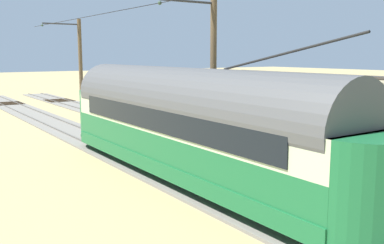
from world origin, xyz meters
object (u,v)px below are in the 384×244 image
Objects in this scene: coach_adjacent at (354,127)px; catenary_pole_mid_near at (212,77)px; vintage_streetcar at (186,123)px; catenary_pole_foreground at (80,67)px.

coach_adjacent is 2.02× the size of catenary_pole_mid_near.
coach_adjacent is (-4.92, 3.70, -0.10)m from vintage_streetcar.
coach_adjacent is at bearing 143.03° from vintage_streetcar.
catenary_pole_foreground is 16.35m from catenary_pole_mid_near.
catenary_pole_foreground is at bearing -83.88° from coach_adjacent.
vintage_streetcar is at bearing -36.97° from coach_adjacent.
vintage_streetcar is 2.41× the size of catenary_pole_foreground.
coach_adjacent is 6.25m from catenary_pole_mid_near.
vintage_streetcar reaches higher than coach_adjacent.
catenary_pole_foreground and catenary_pole_mid_near have the same top height.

